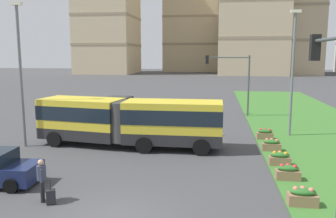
{
  "coord_description": "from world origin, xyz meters",
  "views": [
    {
      "loc": [
        3.59,
        -11.42,
        5.84
      ],
      "look_at": [
        0.4,
        11.7,
        2.2
      ],
      "focal_mm": 37.55,
      "sensor_mm": 36.0,
      "label": 1
    }
  ],
  "objects_px": {
    "car_white_van": "(121,105)",
    "flower_planter_2": "(280,158)",
    "rolling_suitcase": "(51,197)",
    "apartment_tower_westcentre": "(193,6)",
    "flower_planter_3": "(271,145)",
    "pedestrian_crossing": "(42,177)",
    "streetlight_median": "(293,68)",
    "flower_planter_0": "(303,196)",
    "apartment_tower_centre": "(253,5)",
    "flower_planter_4": "(265,134)",
    "traffic_light_far_right": "(233,74)",
    "traffic_light_near_right": "(332,112)",
    "flower_planter_1": "(288,172)",
    "streetlight_left": "(20,69)",
    "articulated_bus": "(129,121)"
  },
  "relations": [
    {
      "from": "streetlight_left",
      "to": "apartment_tower_westcentre",
      "type": "xyz_separation_m",
      "value": [
        3.42,
        104.37,
        17.42
      ]
    },
    {
      "from": "traffic_light_far_right",
      "to": "streetlight_median",
      "type": "height_order",
      "value": "streetlight_median"
    },
    {
      "from": "flower_planter_4",
      "to": "traffic_light_far_right",
      "type": "distance_m",
      "value": 9.99
    },
    {
      "from": "flower_planter_2",
      "to": "flower_planter_3",
      "type": "height_order",
      "value": "same"
    },
    {
      "from": "traffic_light_near_right",
      "to": "flower_planter_1",
      "type": "bearing_deg",
      "value": 86.64
    },
    {
      "from": "flower_planter_0",
      "to": "pedestrian_crossing",
      "type": "bearing_deg",
      "value": -175.03
    },
    {
      "from": "articulated_bus",
      "to": "flower_planter_0",
      "type": "height_order",
      "value": "articulated_bus"
    },
    {
      "from": "rolling_suitcase",
      "to": "apartment_tower_westcentre",
      "type": "relative_size",
      "value": 0.02
    },
    {
      "from": "rolling_suitcase",
      "to": "flower_planter_1",
      "type": "height_order",
      "value": "rolling_suitcase"
    },
    {
      "from": "flower_planter_3",
      "to": "streetlight_median",
      "type": "distance_m",
      "value": 6.51
    },
    {
      "from": "traffic_light_near_right",
      "to": "apartment_tower_westcentre",
      "type": "distance_m",
      "value": 117.33
    },
    {
      "from": "rolling_suitcase",
      "to": "flower_planter_1",
      "type": "xyz_separation_m",
      "value": [
        9.74,
        3.94,
        0.11
      ]
    },
    {
      "from": "car_white_van",
      "to": "streetlight_median",
      "type": "xyz_separation_m",
      "value": [
        14.92,
        -8.92,
        4.12
      ]
    },
    {
      "from": "flower_planter_3",
      "to": "apartment_tower_centre",
      "type": "bearing_deg",
      "value": 85.66
    },
    {
      "from": "streetlight_median",
      "to": "apartment_tower_centre",
      "type": "xyz_separation_m",
      "value": [
        4.57,
        80.87,
        15.02
      ]
    },
    {
      "from": "articulated_bus",
      "to": "apartment_tower_centre",
      "type": "distance_m",
      "value": 88.48
    },
    {
      "from": "flower_planter_3",
      "to": "articulated_bus",
      "type": "bearing_deg",
      "value": 179.96
    },
    {
      "from": "car_white_van",
      "to": "rolling_suitcase",
      "type": "relative_size",
      "value": 4.7
    },
    {
      "from": "flower_planter_2",
      "to": "apartment_tower_westcentre",
      "type": "relative_size",
      "value": 0.02
    },
    {
      "from": "flower_planter_0",
      "to": "flower_planter_2",
      "type": "bearing_deg",
      "value": 90.0
    },
    {
      "from": "flower_planter_4",
      "to": "apartment_tower_centre",
      "type": "height_order",
      "value": "apartment_tower_centre"
    },
    {
      "from": "flower_planter_0",
      "to": "apartment_tower_centre",
      "type": "height_order",
      "value": "apartment_tower_centre"
    },
    {
      "from": "pedestrian_crossing",
      "to": "flower_planter_3",
      "type": "distance_m",
      "value": 13.46
    },
    {
      "from": "flower_planter_4",
      "to": "rolling_suitcase",
      "type": "bearing_deg",
      "value": -129.2
    },
    {
      "from": "car_white_van",
      "to": "flower_planter_2",
      "type": "distance_m",
      "value": 20.72
    },
    {
      "from": "pedestrian_crossing",
      "to": "flower_planter_1",
      "type": "bearing_deg",
      "value": 20.15
    },
    {
      "from": "flower_planter_1",
      "to": "apartment_tower_centre",
      "type": "xyz_separation_m",
      "value": [
        6.47,
        90.26,
        19.46
      ]
    },
    {
      "from": "streetlight_median",
      "to": "traffic_light_far_right",
      "type": "bearing_deg",
      "value": 115.72
    },
    {
      "from": "traffic_light_far_right",
      "to": "apartment_tower_westcentre",
      "type": "bearing_deg",
      "value": 96.38
    },
    {
      "from": "flower_planter_2",
      "to": "pedestrian_crossing",
      "type": "bearing_deg",
      "value": -149.8
    },
    {
      "from": "flower_planter_1",
      "to": "flower_planter_4",
      "type": "xyz_separation_m",
      "value": [
        0.0,
        8.0,
        0.0
      ]
    },
    {
      "from": "car_white_van",
      "to": "flower_planter_1",
      "type": "xyz_separation_m",
      "value": [
        13.02,
        -18.32,
        -0.33
      ]
    },
    {
      "from": "flower_planter_1",
      "to": "streetlight_left",
      "type": "xyz_separation_m",
      "value": [
        -15.48,
        4.18,
        4.51
      ]
    },
    {
      "from": "flower_planter_1",
      "to": "traffic_light_near_right",
      "type": "xyz_separation_m",
      "value": [
        -0.4,
        -6.81,
        3.94
      ]
    },
    {
      "from": "traffic_light_far_right",
      "to": "traffic_light_near_right",
      "type": "xyz_separation_m",
      "value": [
        1.43,
        -23.96,
        0.37
      ]
    },
    {
      "from": "traffic_light_near_right",
      "to": "car_white_van",
      "type": "bearing_deg",
      "value": 116.66
    },
    {
      "from": "flower_planter_4",
      "to": "apartment_tower_westcentre",
      "type": "relative_size",
      "value": 0.02
    },
    {
      "from": "flower_planter_4",
      "to": "streetlight_median",
      "type": "bearing_deg",
      "value": 36.18
    },
    {
      "from": "flower_planter_4",
      "to": "traffic_light_far_right",
      "type": "relative_size",
      "value": 0.19
    },
    {
      "from": "apartment_tower_westcentre",
      "to": "apartment_tower_centre",
      "type": "bearing_deg",
      "value": -44.62
    },
    {
      "from": "rolling_suitcase",
      "to": "flower_planter_4",
      "type": "distance_m",
      "value": 15.41
    },
    {
      "from": "rolling_suitcase",
      "to": "traffic_light_near_right",
      "type": "relative_size",
      "value": 0.15
    },
    {
      "from": "flower_planter_0",
      "to": "traffic_light_far_right",
      "type": "distance_m",
      "value": 20.4
    },
    {
      "from": "articulated_bus",
      "to": "apartment_tower_westcentre",
      "type": "height_order",
      "value": "apartment_tower_westcentre"
    },
    {
      "from": "streetlight_left",
      "to": "flower_planter_2",
      "type": "bearing_deg",
      "value": -7.31
    },
    {
      "from": "car_white_van",
      "to": "flower_planter_3",
      "type": "xyz_separation_m",
      "value": [
        13.02,
        -13.28,
        -0.33
      ]
    },
    {
      "from": "car_white_van",
      "to": "rolling_suitcase",
      "type": "xyz_separation_m",
      "value": [
        3.27,
        -22.26,
        -0.44
      ]
    },
    {
      "from": "pedestrian_crossing",
      "to": "flower_planter_1",
      "type": "height_order",
      "value": "pedestrian_crossing"
    },
    {
      "from": "traffic_light_near_right",
      "to": "streetlight_median",
      "type": "relative_size",
      "value": 0.73
    },
    {
      "from": "flower_planter_2",
      "to": "apartment_tower_westcentre",
      "type": "distance_m",
      "value": 109.25
    }
  ]
}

